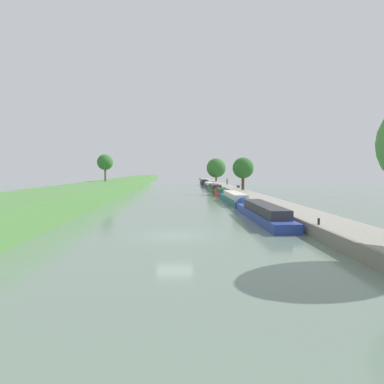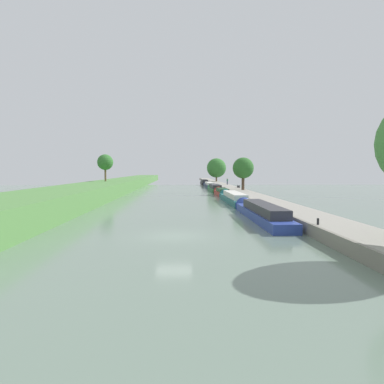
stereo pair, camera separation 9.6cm
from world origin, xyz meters
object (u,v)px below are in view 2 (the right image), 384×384
narrowboat_teal (233,198)px  narrowboat_navy (209,185)px  narrowboat_black (204,183)px  mooring_bollard_far (209,181)px  person_walking (227,181)px  narrowboat_blue (260,212)px  narrowboat_green (215,188)px  park_bench (238,186)px  mooring_bollard_near (318,221)px  narrowboat_red (222,192)px

narrowboat_teal → narrowboat_navy: narrowboat_teal is taller
narrowboat_black → mooring_bollard_far: (1.94, 5.05, 0.40)m
narrowboat_black → person_walking: size_ratio=6.67×
narrowboat_blue → narrowboat_green: size_ratio=1.22×
narrowboat_navy → park_bench: (4.80, -17.47, 0.61)m
person_walking → mooring_bollard_far: 23.05m
narrowboat_black → mooring_bollard_near: (1.94, -81.21, 0.40)m
narrowboat_teal → person_walking: size_ratio=9.79×
mooring_bollard_near → mooring_bollard_far: size_ratio=1.00×
narrowboat_navy → narrowboat_black: bearing=90.4°
narrowboat_red → person_walking: (4.60, 24.96, 1.17)m
narrowboat_black → narrowboat_red: bearing=-89.9°
mooring_bollard_far → narrowboat_red: bearing=-92.2°
narrowboat_red → mooring_bollard_far: bearing=87.8°
park_bench → narrowboat_navy: bearing=105.4°
narrowboat_blue → narrowboat_green: narrowboat_blue is taller
narrowboat_green → park_bench: 5.41m
park_bench → person_walking: bearing=90.9°
mooring_bollard_near → park_bench: (2.97, 48.24, 0.12)m
narrowboat_blue → park_bench: (4.92, 39.69, 0.54)m
narrowboat_teal → park_bench: (4.89, 23.30, 0.57)m
narrowboat_teal → mooring_bollard_far: 61.34m
narrowboat_red → mooring_bollard_near: 38.47m
person_walking → mooring_bollard_far: bearing=96.8°
narrowboat_navy → person_walking: bearing=-27.0°
narrowboat_blue → mooring_bollard_far: narrowboat_blue is taller
narrowboat_teal → narrowboat_green: bearing=89.9°
narrowboat_black → park_bench: size_ratio=7.38×
park_bench → narrowboat_black: bearing=98.5°
narrowboat_blue → narrowboat_black: bearing=90.0°
narrowboat_green → narrowboat_teal: bearing=-90.1°
person_walking → narrowboat_black: bearing=104.7°
narrowboat_green → narrowboat_black: narrowboat_black is taller
narrowboat_red → person_walking: 25.41m
narrowboat_blue → mooring_bollard_far: bearing=88.6°
person_walking → park_bench: 15.15m
narrowboat_green → person_walking: size_ratio=8.01×
narrowboat_green → park_bench: bearing=-25.3°
narrowboat_blue → mooring_bollard_far: 77.73m
narrowboat_navy → mooring_bollard_near: (1.83, -65.71, 0.49)m
narrowboat_blue → narrowboat_red: bearing=89.8°
narrowboat_blue → narrowboat_red: narrowboat_blue is taller
narrowboat_red → narrowboat_navy: narrowboat_navy is taller
narrowboat_teal → person_walking: (4.66, 38.44, 1.10)m
narrowboat_teal → narrowboat_black: bearing=90.0°
narrowboat_green → mooring_bollard_near: 50.58m
narrowboat_teal → narrowboat_black: 56.26m
narrowboat_green → narrowboat_navy: 15.17m
narrowboat_black → person_walking: bearing=-75.3°
narrowboat_navy → narrowboat_blue: bearing=-90.1°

